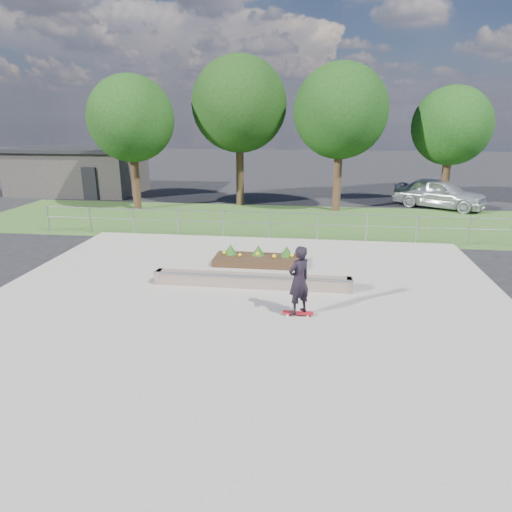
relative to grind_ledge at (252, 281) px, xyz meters
The scene contains 13 objects.
ground 1.69m from the grind_ledge, 91.58° to the right, with size 120.00×120.00×0.00m, color black.
grass_verge 9.34m from the grind_ledge, 90.28° to the left, with size 30.00×8.00×0.02m, color #305221.
concrete_slab 1.68m from the grind_ledge, 91.58° to the right, with size 15.00×15.00×0.06m, color gray.
fence 5.86m from the grind_ledge, 90.45° to the left, with size 20.06×0.06×1.20m.
building 21.58m from the grind_ledge, 130.69° to the left, with size 8.40×5.40×3.00m.
tree_far_left 14.64m from the grind_ledge, 125.36° to the left, with size 4.55×4.55×7.15m.
tree_mid_left 14.59m from the grind_ledge, 100.81° to the left, with size 5.25×5.25×8.25m.
tree_mid_right 13.62m from the grind_ledge, 76.53° to the left, with size 4.90×4.90×7.70m.
tree_far_right 17.01m from the grind_ledge, 57.09° to the left, with size 4.20×4.20×6.60m.
grind_ledge is the anchor object (origin of this frame).
planter_bed 2.31m from the grind_ledge, 92.83° to the left, with size 3.00×1.20×0.61m.
skateboarder 2.51m from the grind_ledge, 51.74° to the right, with size 0.80×0.76×1.88m.
parked_car 16.41m from the grind_ledge, 57.76° to the left, with size 1.99×4.95×1.69m, color #B4B9BE.
Camera 1 is at (1.86, -11.16, 5.05)m, focal length 32.00 mm.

